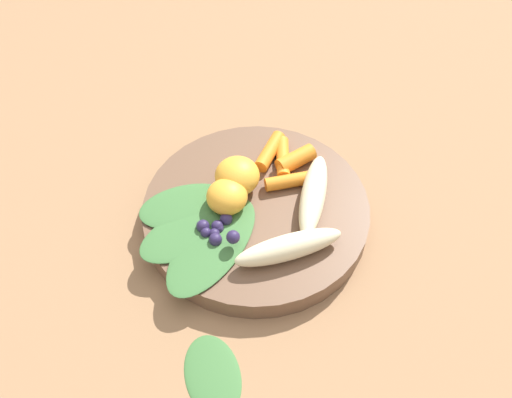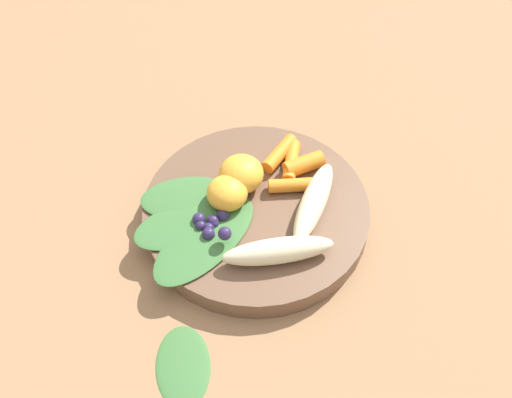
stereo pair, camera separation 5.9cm
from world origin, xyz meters
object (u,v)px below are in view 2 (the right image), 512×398
bowl (256,212)px  kale_leaf_stray (187,367)px  banana_peeled_left (314,202)px  orange_segment_near (227,193)px  banana_peeled_right (278,251)px

bowl → kale_leaf_stray: 0.19m
bowl → kale_leaf_stray: bearing=-88.5°
kale_leaf_stray → bowl: bearing=152.5°
banana_peeled_left → orange_segment_near: bearing=105.4°
banana_peeled_left → orange_segment_near: orange_segment_near is taller
bowl → kale_leaf_stray: size_ratio=3.06×
bowl → orange_segment_near: (-0.03, -0.01, 0.03)m
bowl → banana_peeled_right: bearing=-50.7°
banana_peeled_left → kale_leaf_stray: (-0.06, -0.20, -0.04)m
banana_peeled_right → kale_leaf_stray: banana_peeled_right is taller
banana_peeled_left → banana_peeled_right: 0.07m
bowl → banana_peeled_right: banana_peeled_right is taller
bowl → kale_leaf_stray: bowl is taller
banana_peeled_right → orange_segment_near: 0.09m
kale_leaf_stray → orange_segment_near: bearing=162.1°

